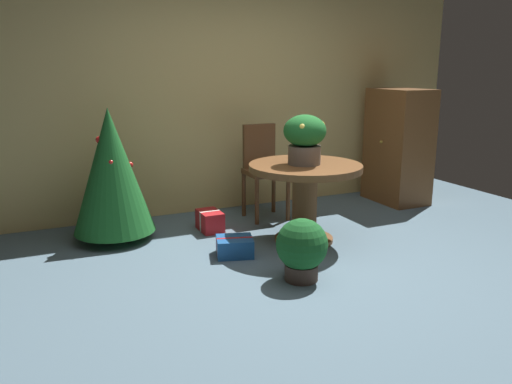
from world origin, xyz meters
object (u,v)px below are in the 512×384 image
gift_box_red (210,221)px  flower_vase (305,137)px  round_dining_table (305,187)px  wooden_cabinet (398,146)px  holiday_tree (111,171)px  wooden_chair_far (263,165)px  gift_box_blue (235,247)px  potted_plant (302,248)px

gift_box_red → flower_vase: bearing=-44.2°
round_dining_table → wooden_cabinet: (1.72, 0.82, 0.14)m
wooden_cabinet → round_dining_table: bearing=-154.6°
holiday_tree → gift_box_red: size_ratio=3.91×
flower_vase → wooden_chair_far: bearing=89.1°
wooden_chair_far → wooden_cabinet: wooden_cabinet is taller
round_dining_table → gift_box_blue: round_dining_table is taller
gift_box_red → wooden_chair_far: bearing=19.4°
round_dining_table → flower_vase: (-0.01, -0.00, 0.45)m
wooden_cabinet → gift_box_red: bearing=-176.1°
flower_vase → gift_box_blue: 1.14m
flower_vase → gift_box_blue: flower_vase is taller
gift_box_red → potted_plant: bearing=-80.8°
wooden_chair_far → potted_plant: (-0.46, -1.66, -0.30)m
flower_vase → holiday_tree: (-1.56, 0.78, -0.32)m
flower_vase → potted_plant: (-0.44, -0.76, -0.72)m
flower_vase → potted_plant: flower_vase is taller
gift_box_blue → gift_box_red: 0.73m
flower_vase → gift_box_red: size_ratio=1.41×
round_dining_table → gift_box_red: round_dining_table is taller
round_dining_table → wooden_chair_far: wooden_chair_far is taller
holiday_tree → gift_box_blue: bearing=-44.8°
gift_box_blue → gift_box_red: (0.03, 0.73, 0.02)m
round_dining_table → holiday_tree: size_ratio=0.83×
gift_box_blue → potted_plant: size_ratio=0.77×
wooden_chair_far → holiday_tree: size_ratio=0.80×
wooden_chair_far → wooden_cabinet: size_ratio=0.74×
round_dining_table → gift_box_red: bearing=136.4°
potted_plant → wooden_cabinet: bearing=36.0°
wooden_cabinet → gift_box_blue: bearing=-159.9°
gift_box_red → wooden_cabinet: bearing=3.9°
wooden_chair_far → potted_plant: size_ratio=2.06×
wooden_cabinet → holiday_tree: bearing=-179.2°
gift_box_blue → holiday_tree: bearing=135.2°
flower_vase → wooden_cabinet: (1.74, 0.82, -0.31)m
round_dining_table → wooden_cabinet: bearing=25.4°
wooden_chair_far → gift_box_red: bearing=-160.6°
wooden_chair_far → potted_plant: 1.75m
holiday_tree → gift_box_blue: 1.34m
holiday_tree → potted_plant: holiday_tree is taller
wooden_cabinet → potted_plant: bearing=-144.0°
wooden_chair_far → flower_vase: bearing=-90.9°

